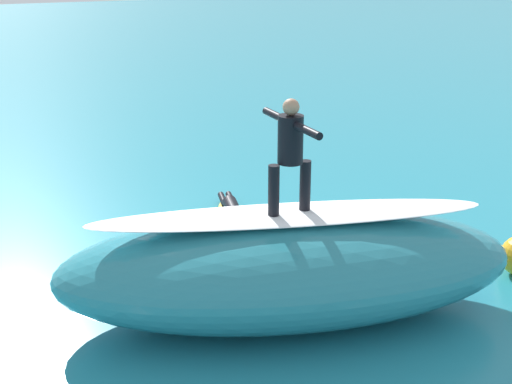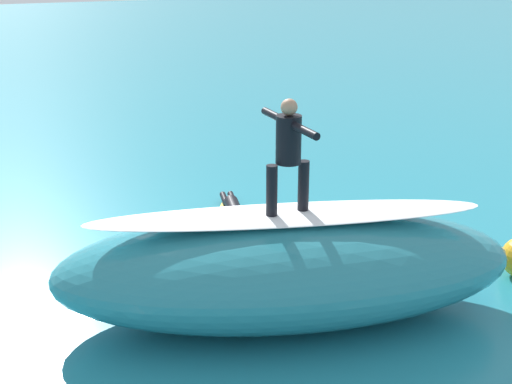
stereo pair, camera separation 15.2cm
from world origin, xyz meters
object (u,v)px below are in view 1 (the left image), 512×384
surfboard_riding (289,215)px  surfer_paddling (232,207)px  surfer_riding (290,148)px  surfboard_paddling (233,217)px

surfboard_riding → surfer_paddling: (-0.69, -4.04, -1.41)m
surfboard_riding → surfer_riding: size_ratio=1.16×
surfboard_riding → surfboard_paddling: size_ratio=0.94×
surfboard_riding → surfer_paddling: bearing=-101.2°
surfboard_paddling → surfboard_riding: bearing=2.9°
surfboard_riding → surfer_riding: surfer_riding is taller
surfboard_riding → surfer_riding: bearing=88.5°
surfer_paddling → surfer_riding: bearing=2.8°
surfer_riding → surfer_paddling: (-0.69, -4.04, -2.42)m
surfer_riding → surfboard_paddling: size_ratio=0.81×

